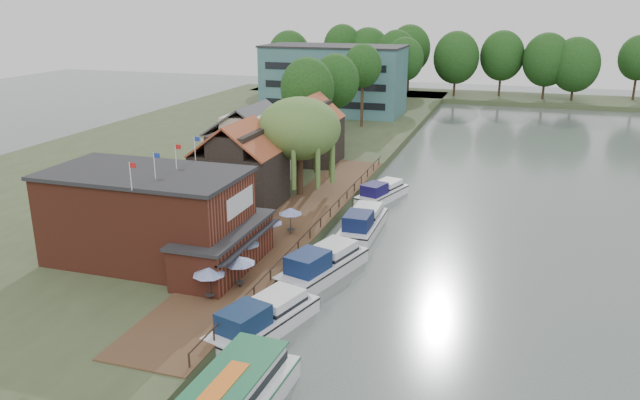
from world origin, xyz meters
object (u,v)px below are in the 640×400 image
(willow, at_px, (299,147))
(umbrella_1, at_px, (239,272))
(cottage_b, at_px, (253,142))
(cottage_a, at_px, (240,164))
(cottage_c, at_px, (311,129))
(umbrella_4, at_px, (291,221))
(cruiser_2, at_px, (363,220))
(cruiser_0, at_px, (263,315))
(umbrella_0, at_px, (209,283))
(cruiser_1, at_px, (323,261))
(hotel_block, at_px, (334,79))
(umbrella_2, at_px, (245,252))
(swan, at_px, (231,379))
(pub, at_px, (170,218))
(umbrella_3, at_px, (269,231))
(cruiser_3, at_px, (382,190))

(willow, relative_size, umbrella_1, 4.39)
(cottage_b, bearing_deg, cottage_a, -73.30)
(cottage_c, xyz_separation_m, willow, (3.50, -14.00, 0.96))
(umbrella_4, height_order, cruiser_2, umbrella_4)
(cruiser_0, bearing_deg, cottage_a, 134.26)
(umbrella_0, xyz_separation_m, cruiser_1, (5.46, 8.34, -1.00))
(cottage_a, bearing_deg, cottage_b, 106.70)
(hotel_block, distance_m, umbrella_2, 71.80)
(umbrella_0, height_order, umbrella_2, same)
(willow, distance_m, umbrella_0, 25.52)
(cottage_b, height_order, swan, cottage_b)
(pub, relative_size, umbrella_4, 8.42)
(willow, distance_m, cruiser_1, 19.15)
(willow, bearing_deg, umbrella_2, -82.95)
(umbrella_0, distance_m, cruiser_0, 4.72)
(umbrella_3, bearing_deg, cottage_a, 126.44)
(umbrella_3, height_order, cruiser_3, umbrella_3)
(cottage_b, height_order, cruiser_3, cottage_b)
(umbrella_3, xyz_separation_m, swan, (4.96, -17.90, -2.07))
(umbrella_2, relative_size, cruiser_1, 0.23)
(hotel_block, height_order, cottage_a, hotel_block)
(cruiser_0, bearing_deg, umbrella_2, 138.70)
(cottage_b, bearing_deg, cruiser_3, -2.62)
(umbrella_4, height_order, cruiser_0, umbrella_4)
(pub, distance_m, cottage_a, 15.05)
(cruiser_2, bearing_deg, cottage_b, 144.09)
(umbrella_0, distance_m, umbrella_2, 5.82)
(pub, xyz_separation_m, swan, (10.79, -12.16, -4.43))
(umbrella_2, bearing_deg, willow, 97.05)
(pub, xyz_separation_m, cruiser_2, (11.99, 13.71, -3.41))
(hotel_block, relative_size, umbrella_4, 10.69)
(cruiser_1, bearing_deg, cruiser_0, -79.95)
(umbrella_1, relative_size, swan, 5.40)
(umbrella_0, height_order, umbrella_4, same)
(cottage_c, distance_m, cruiser_0, 41.78)
(umbrella_1, bearing_deg, umbrella_2, 108.36)
(umbrella_3, bearing_deg, umbrella_4, 73.40)
(umbrella_2, distance_m, swan, 13.94)
(cottage_b, xyz_separation_m, umbrella_0, (9.90, -30.10, -2.96))
(cottage_a, xyz_separation_m, willow, (4.50, 5.00, 0.96))
(pub, relative_size, cruiser_2, 1.96)
(cruiser_0, bearing_deg, pub, 164.94)
(cottage_c, bearing_deg, cruiser_2, -59.42)
(cruiser_0, bearing_deg, cruiser_1, 100.10)
(umbrella_3, bearing_deg, willow, 99.29)
(cottage_a, relative_size, umbrella_0, 3.62)
(cottage_a, xyz_separation_m, cruiser_2, (12.99, -1.29, -4.01))
(cottage_a, distance_m, umbrella_3, 11.88)
(cruiser_2, bearing_deg, umbrella_2, -115.87)
(cruiser_3, bearing_deg, cruiser_1, -73.21)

